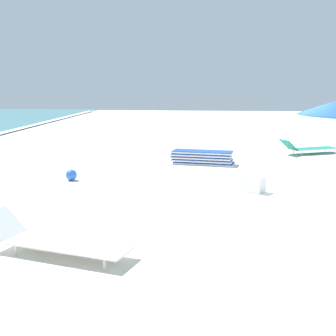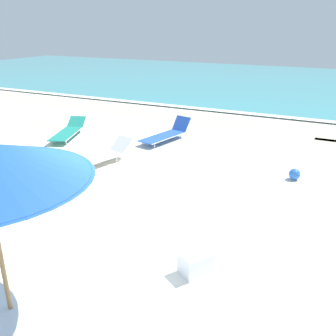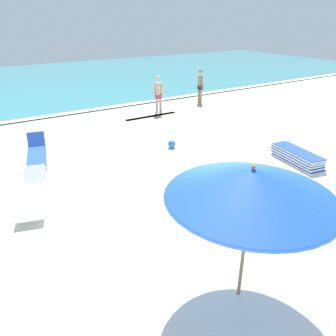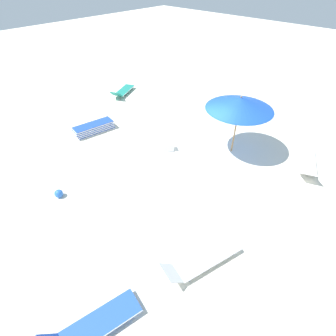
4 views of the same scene
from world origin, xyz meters
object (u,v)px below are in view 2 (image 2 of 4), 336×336
(sun_lounger_near_water_left, at_px, (68,131))
(beach_ball, at_px, (295,174))
(sun_lounger_under_umbrella, at_px, (96,157))
(sun_lounger_beside_umbrella, at_px, (166,134))
(cooler_box, at_px, (196,262))

(sun_lounger_near_water_left, bearing_deg, beach_ball, -23.72)
(sun_lounger_under_umbrella, distance_m, sun_lounger_near_water_left, 3.05)
(sun_lounger_beside_umbrella, bearing_deg, cooler_box, -46.97)
(beach_ball, distance_m, cooler_box, 4.59)
(sun_lounger_beside_umbrella, xyz_separation_m, sun_lounger_near_water_left, (-3.19, -1.10, -0.02))
(sun_lounger_under_umbrella, xyz_separation_m, cooler_box, (4.25, -3.22, -0.02))
(sun_lounger_beside_umbrella, relative_size, cooler_box, 3.50)
(sun_lounger_under_umbrella, relative_size, sun_lounger_near_water_left, 1.03)
(sun_lounger_near_water_left, bearing_deg, cooler_box, -56.73)
(sun_lounger_under_umbrella, distance_m, sun_lounger_beside_umbrella, 2.98)
(sun_lounger_under_umbrella, height_order, sun_lounger_near_water_left, sun_lounger_under_umbrella)
(beach_ball, relative_size, cooler_box, 0.47)
(sun_lounger_near_water_left, height_order, cooler_box, sun_lounger_near_water_left)
(cooler_box, bearing_deg, sun_lounger_under_umbrella, -94.86)
(sun_lounger_under_umbrella, xyz_separation_m, sun_lounger_beside_umbrella, (0.72, 2.89, 0.01))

